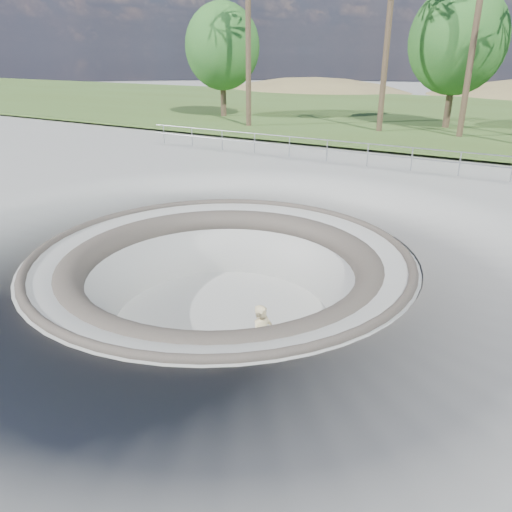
# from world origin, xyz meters

# --- Properties ---
(ground) EXTENTS (180.00, 180.00, 0.00)m
(ground) POSITION_xyz_m (0.00, 0.00, 0.00)
(ground) COLOR gray
(ground) RESTS_ON ground
(skate_bowl) EXTENTS (14.00, 14.00, 4.10)m
(skate_bowl) POSITION_xyz_m (0.00, 0.00, -1.83)
(skate_bowl) COLOR gray
(skate_bowl) RESTS_ON ground
(grass_strip) EXTENTS (180.00, 36.00, 0.12)m
(grass_strip) POSITION_xyz_m (0.00, 34.00, 0.22)
(grass_strip) COLOR #405722
(grass_strip) RESTS_ON ground
(safety_railing) EXTENTS (25.00, 0.06, 1.03)m
(safety_railing) POSITION_xyz_m (0.00, 12.00, 0.69)
(safety_railing) COLOR #919399
(safety_railing) RESTS_ON ground
(skateboard) EXTENTS (0.94, 0.50, 0.09)m
(skateboard) POSITION_xyz_m (2.29, -1.77, -1.83)
(skateboard) COLOR olive
(skateboard) RESTS_ON ground
(skater) EXTENTS (0.52, 0.67, 1.65)m
(skater) POSITION_xyz_m (2.29, -1.77, -0.98)
(skater) COLOR #C8B581
(skater) RESTS_ON skateboard
(bushy_tree_left) EXTENTS (5.79, 5.27, 8.35)m
(bushy_tree_left) POSITION_xyz_m (-15.71, 23.70, 5.35)
(bushy_tree_left) COLOR brown
(bushy_tree_left) RESTS_ON ground
(bushy_tree_mid) EXTENTS (6.14, 5.58, 8.86)m
(bushy_tree_mid) POSITION_xyz_m (0.78, 25.97, 5.67)
(bushy_tree_mid) COLOR brown
(bushy_tree_mid) RESTS_ON ground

